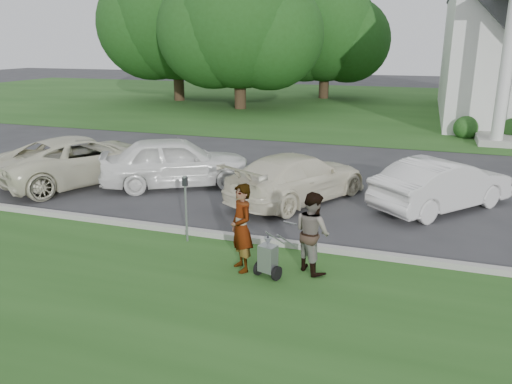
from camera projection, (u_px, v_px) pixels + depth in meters
The scene contains 15 objects.
ground at pixel (235, 251), 10.71m from camera, with size 120.00×120.00×0.00m, color #333335.
grass_strip at pixel (168, 322), 7.98m from camera, with size 80.00×7.00×0.01m, color #244E1A.
church_lawn at pixel (371, 105), 35.20m from camera, with size 80.00×30.00×0.01m, color #244E1A.
curb at pixel (243, 238), 11.18m from camera, with size 80.00×0.18×0.15m, color #9E9E93.
tree_left at pixel (239, 28), 31.61m from camera, with size 10.63×8.40×9.71m.
tree_far at pixel (176, 21), 35.99m from camera, with size 11.64×9.20×10.73m.
tree_back at pixel (326, 35), 37.76m from camera, with size 9.61×7.60×8.89m.
striping_cart at pixel (268, 259), 9.40m from camera, with size 0.64×1.02×0.88m.
person_left at pixel (241, 229), 9.56m from camera, with size 0.64×0.42×1.74m, color #999999.
person_right at pixel (312, 233), 9.55m from camera, with size 0.78×0.60×1.60m, color #999999.
parking_meter_near at pixel (186, 201), 10.92m from camera, with size 0.11×0.10×1.52m.
car_a at pixel (84, 159), 15.77m from camera, with size 2.43×5.26×1.46m, color beige.
car_b at pixel (176, 162), 15.29m from camera, with size 1.83×4.54×1.55m, color white.
car_c at pixel (298, 177), 13.91m from camera, with size 1.87×4.60×1.33m, color #F3ECCE.
car_d at pixel (442, 184), 13.21m from camera, with size 1.44×4.13×1.36m, color silver.
Camera 1 is at (3.58, -9.22, 4.32)m, focal length 35.00 mm.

